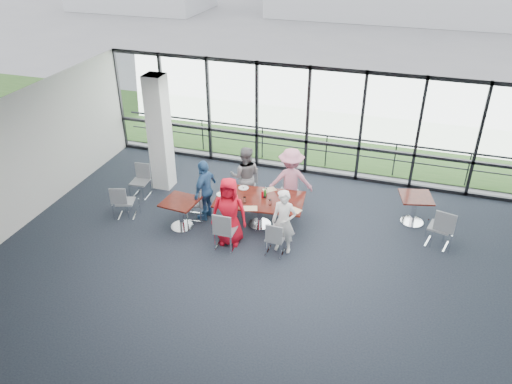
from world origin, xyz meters
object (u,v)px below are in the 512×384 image
(chair_main_nr, at_px, (275,238))
(chair_main_fr, at_px, (288,192))
(diner_end, at_px, (205,190))
(diner_far_right, at_px, (291,181))
(diner_near_left, at_px, (229,212))
(diner_near_right, at_px, (284,222))
(chair_spare_la, at_px, (125,202))
(chair_main_nl, at_px, (226,230))
(side_table_left, at_px, (180,205))
(chair_main_fl, at_px, (247,186))
(diner_far_left, at_px, (245,176))
(main_table, at_px, (260,203))
(chair_spare_lb, at_px, (140,182))
(chair_spare_r, at_px, (440,227))
(structural_column, at_px, (160,133))
(side_table_right, at_px, (415,201))
(chair_main_end, at_px, (196,203))

(chair_main_nr, distance_m, chair_main_fr, 2.07)
(diner_end, xyz_separation_m, chair_main_nr, (2.07, -0.93, -0.38))
(diner_far_right, bearing_deg, diner_near_left, 45.65)
(diner_near_right, height_order, chair_spare_la, diner_near_right)
(diner_far_right, height_order, chair_main_nl, diner_far_right)
(side_table_left, bearing_deg, diner_near_right, -3.42)
(diner_end, bearing_deg, chair_main_fl, 155.25)
(diner_far_left, xyz_separation_m, chair_main_fr, (1.10, 0.18, -0.38))
(main_table, height_order, chair_spare_lb, chair_spare_lb)
(diner_near_left, bearing_deg, chair_spare_la, 166.79)
(chair_spare_la, bearing_deg, chair_main_nl, -27.17)
(diner_far_right, distance_m, chair_main_nl, 2.28)
(chair_main_fl, xyz_separation_m, chair_spare_r, (4.87, -0.62, 0.06))
(structural_column, height_order, main_table, structural_column)
(diner_end, xyz_separation_m, chair_main_nl, (0.92, -1.05, -0.33))
(structural_column, relative_size, diner_near_left, 1.92)
(chair_main_nl, relative_size, chair_main_fr, 1.09)
(diner_far_left, bearing_deg, diner_near_left, 84.40)
(chair_main_nl, bearing_deg, chair_main_fr, 66.57)
(structural_column, height_order, diner_near_left, structural_column)
(main_table, height_order, chair_main_fl, chair_main_fl)
(side_table_left, relative_size, side_table_right, 0.95)
(structural_column, xyz_separation_m, chair_main_fl, (2.48, -0.05, -1.17))
(diner_near_right, xyz_separation_m, chair_main_end, (-2.45, 0.66, -0.32))
(structural_column, relative_size, chair_main_fl, 3.75)
(chair_main_fl, relative_size, chair_spare_la, 0.98)
(chair_main_nl, bearing_deg, diner_near_right, 11.71)
(diner_near_right, height_order, chair_spare_r, diner_near_right)
(structural_column, relative_size, diner_far_left, 1.96)
(side_table_right, relative_size, chair_spare_r, 0.92)
(chair_main_fr, relative_size, chair_main_end, 0.97)
(diner_far_right, bearing_deg, chair_spare_lb, -7.74)
(main_table, xyz_separation_m, diner_near_right, (0.82, -0.84, 0.13))
(side_table_left, xyz_separation_m, chair_main_fr, (2.23, 1.73, -0.19))
(chair_spare_lb, bearing_deg, diner_near_right, 158.93)
(chair_main_fr, bearing_deg, chair_spare_la, 18.72)
(diner_far_right, height_order, chair_main_end, diner_far_right)
(chair_main_fl, distance_m, chair_spare_r, 4.91)
(diner_end, xyz_separation_m, chair_main_fl, (0.71, 1.13, -0.37))
(diner_near_right, bearing_deg, main_table, 135.24)
(structural_column, distance_m, chair_main_nl, 3.66)
(side_table_right, height_order, chair_main_fl, chair_main_fl)
(structural_column, xyz_separation_m, chair_main_fr, (3.59, -0.05, -1.17))
(diner_near_left, relative_size, chair_main_fr, 1.92)
(main_table, relative_size, side_table_right, 2.45)
(diner_near_left, height_order, chair_spare_lb, diner_near_left)
(diner_near_left, relative_size, chair_spare_r, 1.70)
(chair_main_end, bearing_deg, side_table_left, -24.66)
(diner_far_right, xyz_separation_m, chair_main_end, (-2.17, -1.06, -0.43))
(diner_near_right, distance_m, chair_spare_lb, 4.48)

